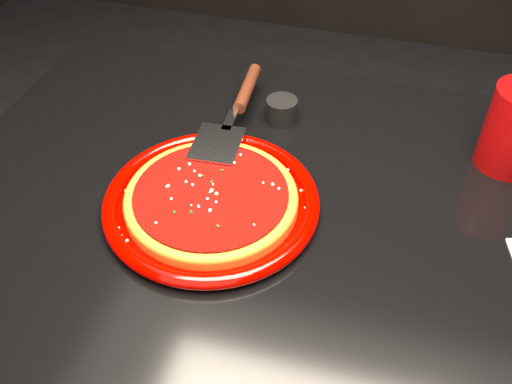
% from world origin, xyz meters
% --- Properties ---
extents(table, '(1.20, 0.80, 0.75)m').
position_xyz_m(table, '(0.00, 0.00, 0.38)').
color(table, black).
rests_on(table, floor).
extents(plate, '(0.41, 0.41, 0.02)m').
position_xyz_m(plate, '(-0.16, -0.02, 0.76)').
color(plate, '#840100').
rests_on(plate, table).
extents(pizza_crust, '(0.32, 0.32, 0.01)m').
position_xyz_m(pizza_crust, '(-0.16, -0.02, 0.77)').
color(pizza_crust, brown).
rests_on(pizza_crust, plate).
extents(pizza_crust_rim, '(0.32, 0.32, 0.02)m').
position_xyz_m(pizza_crust_rim, '(-0.16, -0.02, 0.77)').
color(pizza_crust_rim, brown).
rests_on(pizza_crust_rim, plate).
extents(pizza_sauce, '(0.29, 0.29, 0.01)m').
position_xyz_m(pizza_sauce, '(-0.16, -0.02, 0.78)').
color(pizza_sauce, '#6E0A06').
rests_on(pizza_sauce, plate).
extents(parmesan_dusting, '(0.22, 0.22, 0.01)m').
position_xyz_m(parmesan_dusting, '(-0.16, -0.02, 0.78)').
color(parmesan_dusting, '#FEF3C5').
rests_on(parmesan_dusting, plate).
extents(basil_flecks, '(0.20, 0.20, 0.00)m').
position_xyz_m(basil_flecks, '(-0.16, -0.02, 0.78)').
color(basil_flecks, black).
rests_on(basil_flecks, plate).
extents(pizza_server, '(0.11, 0.32, 0.02)m').
position_xyz_m(pizza_server, '(-0.18, 0.17, 0.79)').
color(pizza_server, silver).
rests_on(pizza_server, plate).
extents(ramekin, '(0.06, 0.06, 0.04)m').
position_xyz_m(ramekin, '(-0.11, 0.22, 0.77)').
color(ramekin, black).
rests_on(ramekin, table).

